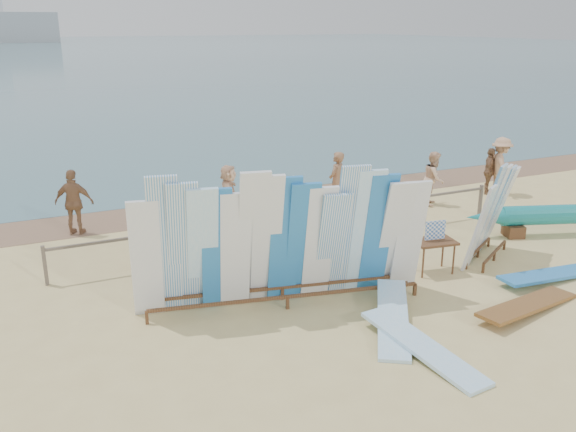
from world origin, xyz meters
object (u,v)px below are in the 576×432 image
beachgoer_extra_0 (501,166)px  main_surfboard_rack (284,244)px  stroller (317,216)px  beachgoer_10 (489,171)px  vendor_table (433,255)px  beachgoer_extra_1 (74,202)px  flat_board_b (392,326)px  flat_board_c (527,310)px  beachgoer_7 (336,182)px  beachgoer_5 (229,192)px  side_surfboard_rack (490,215)px  beachgoer_4 (251,212)px  beachgoer_6 (293,204)px  beach_chair_left (294,222)px  flat_board_d (550,279)px  outrigger_canoe (573,215)px  flat_board_a (422,353)px  beach_chair_right (293,221)px  beachgoer_8 (434,178)px

beachgoer_extra_0 → main_surfboard_rack: bearing=135.7°
main_surfboard_rack → stroller: size_ratio=5.00×
main_surfboard_rack → beachgoer_10: bearing=37.6°
main_surfboard_rack → vendor_table: main_surfboard_rack is taller
beachgoer_extra_1 → flat_board_b: bearing=147.5°
flat_board_c → beachgoer_7: bearing=-11.0°
beachgoer_extra_0 → beachgoer_5: size_ratio=1.19×
flat_board_b → beachgoer_5: 7.54m
main_surfboard_rack → side_surfboard_rack: bearing=13.4°
flat_board_c → beachgoer_10: bearing=-49.5°
beachgoer_7 → beachgoer_4: bearing=-14.3°
beachgoer_6 → beach_chair_left: bearing=149.3°
flat_board_d → beach_chair_left: 6.59m
side_surfboard_rack → beachgoer_extra_0: bearing=12.9°
flat_board_b → beachgoer_6: size_ratio=1.73×
beachgoer_6 → flat_board_c: bearing=24.3°
flat_board_b → stroller: stroller is taller
beachgoer_6 → beachgoer_4: bearing=-77.3°
beachgoer_extra_1 → beach_chair_left: bearing=-175.1°
stroller → beachgoer_10: bearing=4.9°
outrigger_canoe → beachgoer_5: (-7.83, 5.16, 0.26)m
beachgoer_6 → stroller: bearing=63.4°
flat_board_d → stroller: size_ratio=2.30×
beachgoer_4 → side_surfboard_rack: bearing=-138.1°
side_surfboard_rack → beachgoer_5: 7.20m
beachgoer_5 → flat_board_b: bearing=-158.5°
flat_board_d → beachgoer_4: 7.28m
beachgoer_10 → side_surfboard_rack: bearing=-171.2°
flat_board_b → flat_board_a: size_ratio=1.00×
beach_chair_right → beachgoer_4: beachgoer_4 is taller
beachgoer_5 → beachgoer_4: bearing=-165.8°
beachgoer_10 → beachgoer_8: bearing=146.0°
flat_board_b → main_surfboard_rack: bearing=163.2°
beachgoer_extra_0 → beachgoer_8: bearing=112.0°
beach_chair_right → beachgoer_7: bearing=9.7°
beachgoer_8 → beachgoer_extra_1: beachgoer_extra_1 is taller
beachgoer_7 → beachgoer_extra_0: beachgoer_extra_0 is taller
flat_board_d → beach_chair_right: bearing=33.3°
vendor_table → flat_board_b: vendor_table is taller
beachgoer_10 → beachgoer_5: (-8.65, 1.09, 0.03)m
side_surfboard_rack → beachgoer_extra_1: bearing=113.7°
beachgoer_7 → beachgoer_5: (-3.18, 0.60, -0.10)m
flat_board_d → flat_board_c: 1.87m
outrigger_canoe → beach_chair_right: size_ratio=7.00×
flat_board_b → vendor_table: bearing=70.4°
flat_board_c → beachgoer_extra_1: size_ratio=1.53×
outrigger_canoe → beachgoer_10: beachgoer_10 is taller
vendor_table → beachgoer_5: (-2.85, 5.70, 0.39)m
outrigger_canoe → beachgoer_8: 4.19m
main_surfboard_rack → beach_chair_left: main_surfboard_rack is taller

